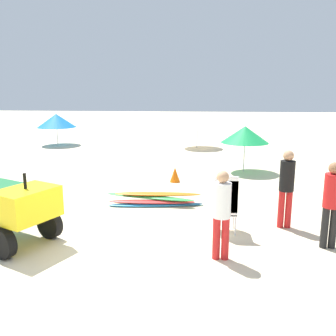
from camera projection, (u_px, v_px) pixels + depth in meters
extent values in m
plane|color=beige|center=(115.00, 256.00, 6.92)|extent=(80.00, 80.00, 0.00)
cube|color=yellow|center=(27.00, 204.00, 7.09)|extent=(1.20, 1.34, 0.60)
cylinder|color=black|center=(25.00, 181.00, 6.99)|extent=(0.08, 0.08, 0.30)
cylinder|color=black|center=(50.00, 224.00, 7.71)|extent=(0.62, 0.43, 0.60)
cylinder|color=black|center=(3.00, 243.00, 6.78)|extent=(0.62, 0.43, 0.60)
cube|color=white|center=(225.00, 212.00, 8.01)|extent=(0.48, 0.48, 0.04)
cube|color=white|center=(226.00, 207.00, 7.75)|extent=(0.48, 0.04, 0.40)
cube|color=white|center=(225.00, 208.00, 7.99)|extent=(0.48, 0.48, 0.04)
cube|color=white|center=(226.00, 203.00, 7.73)|extent=(0.48, 0.04, 0.40)
cube|color=white|center=(225.00, 204.00, 7.97)|extent=(0.48, 0.48, 0.04)
cube|color=white|center=(226.00, 198.00, 7.71)|extent=(0.48, 0.04, 0.40)
cube|color=white|center=(225.00, 200.00, 7.95)|extent=(0.48, 0.48, 0.04)
cube|color=white|center=(226.00, 194.00, 7.69)|extent=(0.48, 0.04, 0.40)
cube|color=white|center=(226.00, 196.00, 7.93)|extent=(0.48, 0.48, 0.04)
cube|color=white|center=(227.00, 190.00, 7.67)|extent=(0.48, 0.04, 0.40)
cube|color=white|center=(226.00, 192.00, 7.91)|extent=(0.48, 0.48, 0.04)
cube|color=white|center=(227.00, 186.00, 7.65)|extent=(0.48, 0.04, 0.40)
cylinder|color=white|center=(234.00, 219.00, 8.24)|extent=(0.04, 0.04, 0.42)
cylinder|color=white|center=(214.00, 219.00, 8.28)|extent=(0.04, 0.04, 0.42)
cylinder|color=white|center=(235.00, 226.00, 7.83)|extent=(0.04, 0.04, 0.42)
cylinder|color=white|center=(215.00, 226.00, 7.87)|extent=(0.04, 0.04, 0.42)
ellipsoid|color=#268CCC|center=(156.00, 204.00, 9.81)|extent=(2.53, 0.61, 0.08)
ellipsoid|color=red|center=(152.00, 202.00, 9.79)|extent=(2.30, 0.40, 0.08)
ellipsoid|color=green|center=(150.00, 197.00, 9.93)|extent=(2.45, 0.75, 0.08)
ellipsoid|color=orange|center=(158.00, 194.00, 9.92)|extent=(2.31, 0.38, 0.08)
cylinder|color=red|center=(281.00, 209.00, 8.26)|extent=(0.14, 0.14, 0.85)
cylinder|color=red|center=(288.00, 209.00, 8.25)|extent=(0.14, 0.14, 0.85)
cylinder|color=black|center=(287.00, 176.00, 8.09)|extent=(0.32, 0.32, 0.67)
sphere|color=tan|center=(289.00, 156.00, 7.99)|extent=(0.23, 0.23, 0.23)
cylinder|color=red|center=(216.00, 238.00, 6.74)|extent=(0.14, 0.14, 0.80)
cylinder|color=red|center=(225.00, 238.00, 6.73)|extent=(0.14, 0.14, 0.80)
cylinder|color=white|center=(222.00, 200.00, 6.58)|extent=(0.32, 0.32, 0.64)
sphere|color=tan|center=(223.00, 177.00, 6.49)|extent=(0.22, 0.22, 0.22)
cylinder|color=black|center=(325.00, 227.00, 7.21)|extent=(0.14, 0.14, 0.83)
cylinder|color=black|center=(333.00, 228.00, 7.20)|extent=(0.14, 0.14, 0.83)
cylinder|color=red|center=(333.00, 191.00, 7.05)|extent=(0.32, 0.32, 0.66)
sphere|color=#9E6B47|center=(335.00, 168.00, 6.95)|extent=(0.22, 0.22, 0.22)
cylinder|color=beige|center=(197.00, 131.00, 18.88)|extent=(0.04, 0.04, 1.69)
cone|color=white|center=(197.00, 121.00, 18.77)|extent=(1.96, 1.96, 0.69)
cylinder|color=beige|center=(244.00, 149.00, 13.58)|extent=(0.04, 0.04, 1.68)
cone|color=#19994C|center=(245.00, 134.00, 13.47)|extent=(1.72, 1.72, 0.60)
cylinder|color=beige|center=(57.00, 130.00, 19.79)|extent=(0.04, 0.04, 1.66)
cone|color=blue|center=(56.00, 121.00, 19.69)|extent=(2.04, 2.04, 0.71)
cone|color=orange|center=(175.00, 175.00, 12.24)|extent=(0.34, 0.34, 0.49)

